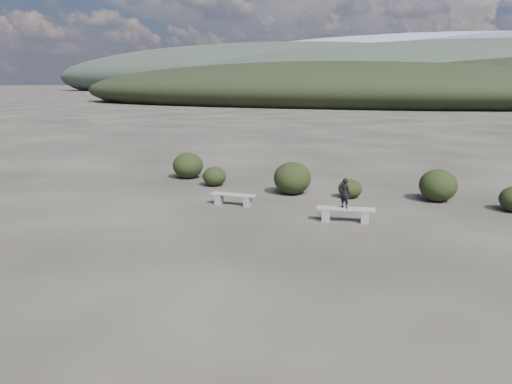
% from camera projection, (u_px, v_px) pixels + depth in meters
% --- Properties ---
extents(ground, '(1200.00, 1200.00, 0.00)m').
position_uv_depth(ground, '(223.00, 262.00, 12.88)').
color(ground, '#28241F').
rests_on(ground, ground).
extents(bench_left, '(1.76, 0.51, 0.43)m').
position_uv_depth(bench_left, '(233.00, 198.00, 18.79)').
color(bench_left, gray).
rests_on(bench_left, ground).
extents(bench_right, '(1.96, 0.80, 0.48)m').
position_uv_depth(bench_right, '(345.00, 213.00, 16.53)').
color(bench_right, gray).
rests_on(bench_right, ground).
extents(seated_person, '(0.43, 0.36, 1.01)m').
position_uv_depth(seated_person, '(345.00, 193.00, 16.39)').
color(seated_person, black).
rests_on(seated_person, bench_right).
extents(shrub_a, '(1.05, 1.05, 0.86)m').
position_uv_depth(shrub_a, '(214.00, 176.00, 22.28)').
color(shrub_a, black).
rests_on(shrub_a, ground).
extents(shrub_b, '(1.56, 1.56, 1.33)m').
position_uv_depth(shrub_b, '(292.00, 178.00, 20.62)').
color(shrub_b, black).
rests_on(shrub_b, ground).
extents(shrub_c, '(0.95, 0.95, 0.76)m').
position_uv_depth(shrub_c, '(350.00, 189.00, 19.94)').
color(shrub_c, black).
rests_on(shrub_c, ground).
extents(shrub_d, '(1.44, 1.44, 1.26)m').
position_uv_depth(shrub_d, '(438.00, 185.00, 19.35)').
color(shrub_d, black).
rests_on(shrub_d, ground).
extents(shrub_f, '(1.46, 1.46, 1.24)m').
position_uv_depth(shrub_f, '(188.00, 165.00, 24.05)').
color(shrub_f, black).
rests_on(shrub_f, ground).
extents(mountain_ridges, '(500.00, 400.00, 56.00)m').
position_uv_depth(mountain_ridges, '(450.00, 72.00, 318.52)').
color(mountain_ridges, black).
rests_on(mountain_ridges, ground).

